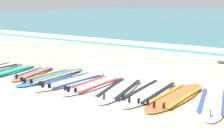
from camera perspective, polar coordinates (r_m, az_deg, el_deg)
name	(u,v)px	position (r m, az deg, el deg)	size (l,w,h in m)	color
ground_plane	(82,84)	(7.90, -5.47, -2.58)	(80.00, 80.00, 0.00)	#C1B599
wave_foam_strip	(182,48)	(13.63, 12.73, 3.90)	(80.00, 1.24, 0.11)	white
surfboard_1	(11,71)	(9.57, -18.02, -0.22)	(0.74, 1.99, 0.18)	#2DB793
surfboard_2	(33,74)	(9.10, -14.22, -0.63)	(0.91, 1.98, 0.18)	orange
surfboard_3	(52,77)	(8.63, -10.91, -1.18)	(0.65, 2.49, 0.18)	#3875CC
surfboard_4	(72,81)	(8.09, -7.35, -2.01)	(0.82, 2.46, 0.18)	silver
surfboard_5	(93,85)	(7.66, -3.53, -2.75)	(0.61, 2.25, 0.18)	white
surfboard_6	(120,89)	(7.31, 1.41, -3.51)	(1.10, 2.47, 0.18)	white
surfboard_7	(150,92)	(7.13, 6.94, -4.00)	(0.78, 2.59, 0.18)	white
surfboard_8	(176,96)	(6.89, 11.61, -4.78)	(0.72, 2.55, 0.18)	orange
surfboard_9	(213,102)	(6.71, 18.03, -5.65)	(1.11, 2.42, 0.18)	white
seaweed_clump_near_shoreline	(221,62)	(11.02, 19.40, 1.38)	(0.27, 0.21, 0.09)	#384723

